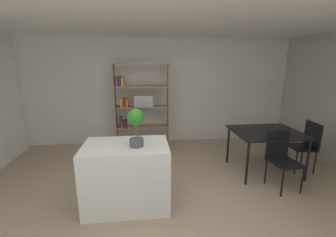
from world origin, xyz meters
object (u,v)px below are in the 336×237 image
potted_plant_on_island (136,124)px  kitchen_island (127,175)px  dining_table (266,135)px  dining_chair_window_side (307,142)px  open_bookshelf (139,104)px  dining_chair_near (281,155)px

potted_plant_on_island → kitchen_island: bearing=154.6°
kitchen_island → potted_plant_on_island: bearing=-25.4°
potted_plant_on_island → dining_table: (2.31, 0.84, -0.50)m
kitchen_island → dining_chair_window_side: dining_chair_window_side is taller
kitchen_island → open_bookshelf: open_bookshelf is taller
dining_table → kitchen_island: bearing=-162.7°
potted_plant_on_island → dining_chair_window_side: (3.12, 0.83, -0.67)m
potted_plant_on_island → dining_table: size_ratio=0.42×
kitchen_island → dining_chair_window_side: bearing=13.1°
potted_plant_on_island → dining_table: potted_plant_on_island is taller
kitchen_island → open_bookshelf: (0.14, 2.32, 0.59)m
dining_chair_window_side → dining_table: bearing=-85.3°
potted_plant_on_island → dining_chair_window_side: bearing=14.9°
open_bookshelf → dining_chair_window_side: size_ratio=2.14×
dining_table → dining_chair_window_side: (0.81, -0.01, -0.16)m
open_bookshelf → dining_chair_window_side: bearing=-26.5°
open_bookshelf → potted_plant_on_island: bearing=-89.6°
kitchen_island → potted_plant_on_island: (0.15, -0.07, 0.76)m
open_bookshelf → dining_table: open_bookshelf is taller
dining_table → dining_chair_window_side: 0.83m
kitchen_island → dining_table: 2.59m
dining_chair_near → potted_plant_on_island: bearing=-179.1°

